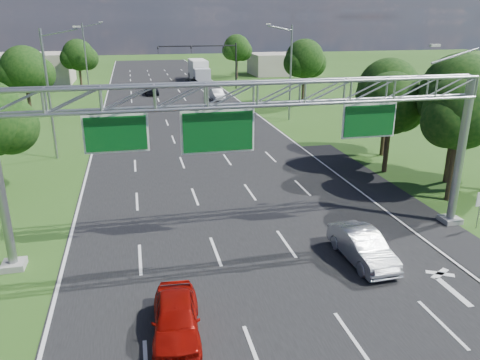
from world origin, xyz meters
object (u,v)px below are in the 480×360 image
object	(u,v)px
sign_gantry	(257,107)
box_truck	(199,71)
silver_sedan	(362,246)
traffic_signal	(214,55)
red_coupe	(176,318)

from	to	relation	value
sign_gantry	box_truck	distance (m)	64.22
silver_sedan	box_truck	world-z (taller)	box_truck
traffic_signal	sign_gantry	bearing A→B (deg)	-97.68
traffic_signal	red_coupe	world-z (taller)	traffic_signal
silver_sedan	red_coupe	bearing A→B (deg)	-160.60
silver_sedan	box_truck	bearing A→B (deg)	86.38
sign_gantry	box_truck	world-z (taller)	sign_gantry
traffic_signal	red_coupe	xyz separation A→B (m)	(-11.74, -59.40, -4.46)
sign_gantry	red_coupe	xyz separation A→B (m)	(-4.59, -6.40, -6.19)
silver_sedan	box_truck	size ratio (longest dim) A/B	0.47
traffic_signal	silver_sedan	xyz separation A→B (m)	(-2.78, -55.89, -4.43)
traffic_signal	box_truck	distance (m)	11.27
sign_gantry	silver_sedan	world-z (taller)	sign_gantry
silver_sedan	box_truck	distance (m)	66.62
red_coupe	box_truck	xyz separation A→B (m)	(10.85, 70.10, 1.01)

